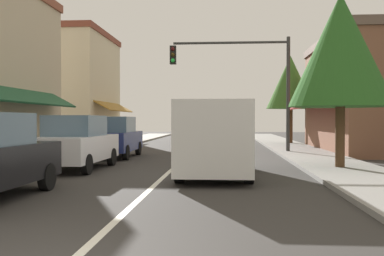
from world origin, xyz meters
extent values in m
plane|color=#33302D|center=(0.00, 18.00, 0.00)|extent=(80.00, 80.00, 0.00)
cube|color=gray|center=(-5.50, 18.00, 0.06)|extent=(2.60, 56.00, 0.12)
cube|color=gray|center=(5.50, 18.00, 0.06)|extent=(2.60, 56.00, 0.12)
cube|color=silver|center=(0.00, 18.00, 0.00)|extent=(0.14, 52.00, 0.01)
cube|color=#194C2D|center=(-6.25, 12.00, 2.60)|extent=(1.27, 11.76, 0.73)
cube|color=slate|center=(-6.86, 15.08, 5.18)|extent=(0.08, 1.10, 1.30)
cube|color=brown|center=(9.43, 20.00, 2.75)|extent=(5.26, 10.00, 5.51)
cube|color=brown|center=(9.43, 20.00, 5.71)|extent=(5.46, 10.20, 0.40)
cube|color=slate|center=(6.86, 20.00, 1.40)|extent=(0.08, 7.60, 1.80)
cube|color=maroon|center=(6.25, 20.00, 2.60)|extent=(1.27, 8.40, 0.73)
cube|color=slate|center=(6.86, 17.80, 3.96)|extent=(0.08, 1.10, 1.30)
cube|color=slate|center=(6.86, 22.20, 3.96)|extent=(0.08, 1.10, 1.30)
cube|color=beige|center=(-9.16, 28.00, 3.77)|extent=(4.72, 8.00, 7.54)
cube|color=brown|center=(-9.16, 28.00, 7.74)|extent=(4.92, 8.20, 0.40)
cube|color=slate|center=(-6.86, 28.00, 1.40)|extent=(0.08, 6.08, 1.80)
cube|color=olive|center=(-6.25, 28.00, 2.60)|extent=(1.27, 6.72, 0.73)
cube|color=slate|center=(-6.86, 26.24, 5.43)|extent=(0.08, 1.10, 1.30)
cube|color=slate|center=(-6.86, 29.76, 5.43)|extent=(0.08, 1.10, 1.30)
cylinder|color=black|center=(-2.34, 6.28, 0.31)|extent=(0.21, 0.62, 0.62)
cube|color=silver|center=(-3.10, 10.56, 0.71)|extent=(1.80, 4.13, 0.80)
cube|color=slate|center=(-3.11, 10.46, 1.44)|extent=(1.56, 2.03, 0.66)
cylinder|color=black|center=(-3.87, 11.93, 0.31)|extent=(0.21, 0.62, 0.62)
cylinder|color=black|center=(-2.29, 11.90, 0.31)|extent=(0.21, 0.62, 0.62)
cylinder|color=black|center=(-3.92, 9.23, 0.31)|extent=(0.21, 0.62, 0.62)
cylinder|color=black|center=(-2.34, 9.20, 0.31)|extent=(0.21, 0.62, 0.62)
cube|color=navy|center=(-3.06, 15.40, 0.71)|extent=(1.75, 4.11, 0.80)
cube|color=slate|center=(-3.06, 15.30, 1.44)|extent=(1.53, 2.01, 0.66)
cylinder|color=black|center=(-3.86, 16.74, 0.31)|extent=(0.20, 0.62, 0.62)
cylinder|color=black|center=(-2.28, 16.76, 0.31)|extent=(0.20, 0.62, 0.62)
cylinder|color=black|center=(-3.84, 14.04, 0.31)|extent=(0.20, 0.62, 0.62)
cylinder|color=black|center=(-2.26, 14.05, 0.31)|extent=(0.20, 0.62, 0.62)
cube|color=silver|center=(1.46, 9.25, 1.17)|extent=(1.98, 5.01, 1.90)
cube|color=slate|center=(1.44, 11.65, 1.59)|extent=(1.73, 0.28, 0.84)
cube|color=black|center=(1.44, 11.83, 0.48)|extent=(1.86, 0.21, 0.24)
cylinder|color=black|center=(0.57, 10.80, 0.36)|extent=(0.24, 0.72, 0.72)
cylinder|color=black|center=(2.33, 10.81, 0.36)|extent=(0.24, 0.72, 0.72)
cylinder|color=black|center=(0.58, 7.70, 0.36)|extent=(0.24, 0.72, 0.72)
cylinder|color=black|center=(2.35, 7.71, 0.36)|extent=(0.24, 0.72, 0.72)
cylinder|color=#333333|center=(4.80, 18.27, 2.83)|extent=(0.18, 0.18, 5.67)
cylinder|color=#333333|center=(1.99, 18.27, 5.42)|extent=(5.61, 0.12, 0.12)
cube|color=black|center=(-0.81, 18.09, 4.82)|extent=(0.30, 0.24, 0.90)
sphere|color=#420F0F|center=(-0.81, 17.96, 5.10)|extent=(0.20, 0.20, 0.20)
sphere|color=#3D2D0C|center=(-0.81, 17.96, 4.82)|extent=(0.20, 0.20, 0.20)
sphere|color=green|center=(-0.81, 17.96, 4.54)|extent=(0.20, 0.20, 0.20)
cylinder|color=#4C331E|center=(5.42, 10.91, 1.27)|extent=(0.30, 0.30, 2.54)
cone|color=#285B21|center=(5.42, 10.91, 3.87)|extent=(3.31, 3.31, 3.64)
cylinder|color=#4C331E|center=(6.04, 26.09, 1.43)|extent=(0.30, 0.30, 2.87)
cone|color=#386626|center=(6.04, 26.09, 4.13)|extent=(3.16, 3.16, 3.48)
camera|label=1|loc=(1.75, -3.65, 1.61)|focal=41.63mm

